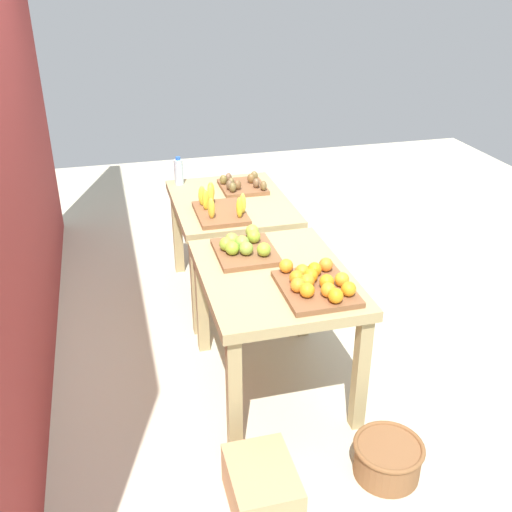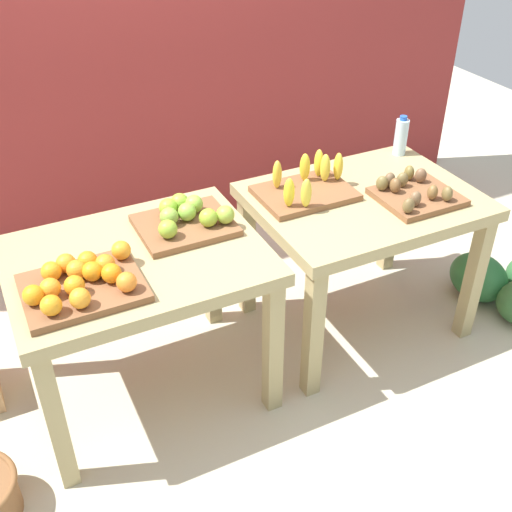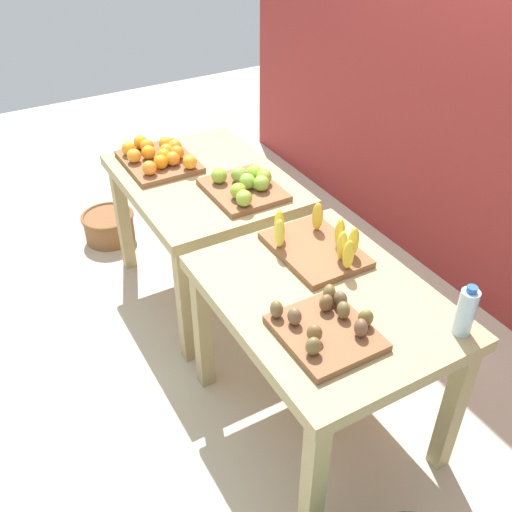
{
  "view_description": "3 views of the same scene",
  "coord_description": "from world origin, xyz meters",
  "px_view_note": "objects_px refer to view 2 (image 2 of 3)",
  "views": [
    {
      "loc": [
        -3.27,
        0.82,
        2.3
      ],
      "look_at": [
        -0.02,
        -0.04,
        0.59
      ],
      "focal_mm": 41.39,
      "sensor_mm": 36.0,
      "label": 1
    },
    {
      "loc": [
        -1.05,
        -2.11,
        2.2
      ],
      "look_at": [
        -0.01,
        0.01,
        0.58
      ],
      "focal_mm": 44.15,
      "sensor_mm": 36.0,
      "label": 2
    },
    {
      "loc": [
        1.97,
        -1.12,
        2.24
      ],
      "look_at": [
        -0.05,
        0.03,
        0.55
      ],
      "focal_mm": 41.07,
      "sensor_mm": 36.0,
      "label": 3
    }
  ],
  "objects_px": {
    "display_table_right": "(363,216)",
    "banana_crate": "(306,187)",
    "water_bottle": "(401,137)",
    "display_table_left": "(138,277)",
    "apple_bin": "(186,219)",
    "orange_bin": "(82,282)",
    "kiwi_bin": "(415,193)"
  },
  "relations": [
    {
      "from": "display_table_right",
      "to": "apple_bin",
      "type": "distance_m",
      "value": 0.88
    },
    {
      "from": "apple_bin",
      "to": "banana_crate",
      "type": "height_order",
      "value": "banana_crate"
    },
    {
      "from": "display_table_left",
      "to": "banana_crate",
      "type": "distance_m",
      "value": 0.89
    },
    {
      "from": "apple_bin",
      "to": "kiwi_bin",
      "type": "bearing_deg",
      "value": -12.7
    },
    {
      "from": "display_table_right",
      "to": "apple_bin",
      "type": "relative_size",
      "value": 2.55
    },
    {
      "from": "display_table_right",
      "to": "banana_crate",
      "type": "distance_m",
      "value": 0.32
    },
    {
      "from": "apple_bin",
      "to": "banana_crate",
      "type": "bearing_deg",
      "value": 2.18
    },
    {
      "from": "kiwi_bin",
      "to": "apple_bin",
      "type": "bearing_deg",
      "value": 167.3
    },
    {
      "from": "kiwi_bin",
      "to": "water_bottle",
      "type": "distance_m",
      "value": 0.5
    },
    {
      "from": "orange_bin",
      "to": "water_bottle",
      "type": "bearing_deg",
      "value": 14.24
    },
    {
      "from": "display_table_right",
      "to": "banana_crate",
      "type": "relative_size",
      "value": 2.36
    },
    {
      "from": "orange_bin",
      "to": "kiwi_bin",
      "type": "distance_m",
      "value": 1.55
    },
    {
      "from": "orange_bin",
      "to": "banana_crate",
      "type": "xyz_separation_m",
      "value": [
        1.12,
        0.28,
        -0.0
      ]
    },
    {
      "from": "display_table_left",
      "to": "apple_bin",
      "type": "xyz_separation_m",
      "value": [
        0.26,
        0.11,
        0.15
      ]
    },
    {
      "from": "display_table_right",
      "to": "water_bottle",
      "type": "height_order",
      "value": "water_bottle"
    },
    {
      "from": "banana_crate",
      "to": "water_bottle",
      "type": "relative_size",
      "value": 2.08
    },
    {
      "from": "orange_bin",
      "to": "kiwi_bin",
      "type": "xyz_separation_m",
      "value": [
        1.55,
        0.02,
        -0.01
      ]
    },
    {
      "from": "banana_crate",
      "to": "kiwi_bin",
      "type": "distance_m",
      "value": 0.5
    },
    {
      "from": "display_table_left",
      "to": "water_bottle",
      "type": "xyz_separation_m",
      "value": [
        1.54,
        0.31,
        0.21
      ]
    },
    {
      "from": "display_table_left",
      "to": "apple_bin",
      "type": "relative_size",
      "value": 2.55
    },
    {
      "from": "orange_bin",
      "to": "kiwi_bin",
      "type": "relative_size",
      "value": 1.28
    },
    {
      "from": "display_table_right",
      "to": "kiwi_bin",
      "type": "bearing_deg",
      "value": -34.96
    },
    {
      "from": "apple_bin",
      "to": "kiwi_bin",
      "type": "relative_size",
      "value": 1.13
    },
    {
      "from": "water_bottle",
      "to": "kiwi_bin",
      "type": "bearing_deg",
      "value": -118.8
    },
    {
      "from": "orange_bin",
      "to": "apple_bin",
      "type": "height_order",
      "value": "apple_bin"
    },
    {
      "from": "orange_bin",
      "to": "water_bottle",
      "type": "xyz_separation_m",
      "value": [
        1.79,
        0.45,
        0.05
      ]
    },
    {
      "from": "banana_crate",
      "to": "apple_bin",
      "type": "bearing_deg",
      "value": -177.82
    },
    {
      "from": "kiwi_bin",
      "to": "display_table_right",
      "type": "bearing_deg",
      "value": 145.04
    },
    {
      "from": "display_table_right",
      "to": "banana_crate",
      "type": "height_order",
      "value": "banana_crate"
    },
    {
      "from": "display_table_left",
      "to": "display_table_right",
      "type": "distance_m",
      "value": 1.12
    },
    {
      "from": "orange_bin",
      "to": "kiwi_bin",
      "type": "bearing_deg",
      "value": 0.75
    },
    {
      "from": "orange_bin",
      "to": "kiwi_bin",
      "type": "height_order",
      "value": "orange_bin"
    }
  ]
}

